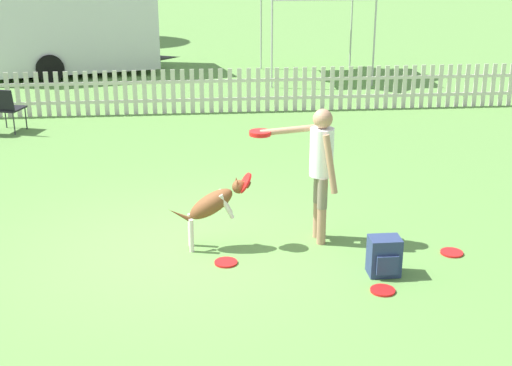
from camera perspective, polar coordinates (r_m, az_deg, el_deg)
The scene contains 10 objects.
ground_plane at distance 8.49m, azimuth -6.40°, elevation -5.37°, with size 240.00×240.00×0.00m, color #5B8C42.
handler_person at distance 8.37m, azimuth 4.99°, elevation 1.85°, with size 1.00×0.62×1.64m.
leaping_dog at distance 8.32m, azimuth -3.36°, elevation -1.63°, with size 1.00×0.30×0.91m.
frisbee_near_handler at distance 8.66m, azimuth 15.39°, elevation -5.39°, with size 0.26×0.26×0.02m.
frisbee_near_dog at distance 8.13m, azimuth -2.42°, elevation -6.37°, with size 0.26×0.26×0.02m.
frisbee_midfield at distance 7.65m, azimuth 10.10°, elevation -8.46°, with size 0.26×0.26×0.02m.
backpack_on_grass at distance 7.92m, azimuth 10.22°, elevation -5.80°, with size 0.34×0.30×0.43m.
picket_fence at distance 14.66m, azimuth -6.26°, elevation 7.29°, with size 27.72×0.04×0.90m.
folding_chair_center at distance 13.92m, azimuth -19.43°, elevation 5.82°, with size 0.63×0.65×0.84m.
equipment_trailer at distance 19.28m, azimuth -15.07°, elevation 12.53°, with size 5.33×3.16×2.64m.
Camera 1 is at (0.20, -7.69, 3.58)m, focal length 50.00 mm.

